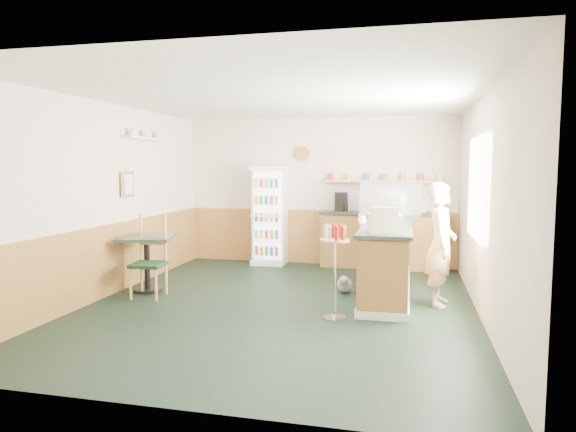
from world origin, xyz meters
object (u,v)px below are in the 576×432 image
(cash_register, at_px, (385,223))
(cafe_chair, at_px, (151,254))
(drinks_fridge, at_px, (270,215))
(condiment_stand, at_px, (335,257))
(display_case, at_px, (390,200))
(shopkeeper, at_px, (441,244))
(cafe_table, at_px, (147,253))

(cash_register, xyz_separation_m, cafe_chair, (-3.22, 0.14, -0.52))
(drinks_fridge, height_order, cash_register, drinks_fridge)
(cash_register, height_order, condiment_stand, cash_register)
(condiment_stand, height_order, cafe_chair, cafe_chair)
(drinks_fridge, relative_size, cafe_chair, 1.59)
(display_case, height_order, cafe_chair, display_case)
(shopkeeper, bearing_deg, display_case, 31.71)
(shopkeeper, xyz_separation_m, condiment_stand, (-1.26, -0.91, -0.06))
(display_case, bearing_deg, cash_register, -90.00)
(cafe_chair, bearing_deg, cash_register, -7.83)
(display_case, xyz_separation_m, cash_register, (0.00, -1.91, -0.16))
(drinks_fridge, xyz_separation_m, cafe_table, (-1.18, -2.45, -0.34))
(drinks_fridge, distance_m, display_case, 2.42)
(shopkeeper, relative_size, cafe_chair, 1.40)
(drinks_fridge, height_order, cafe_chair, drinks_fridge)
(cafe_chair, bearing_deg, shopkeeper, 0.50)
(drinks_fridge, bearing_deg, cafe_chair, -110.43)
(cafe_table, bearing_deg, condiment_stand, -14.24)
(shopkeeper, height_order, condiment_stand, shopkeeper)
(display_case, bearing_deg, drinks_fridge, 158.13)
(display_case, bearing_deg, cafe_table, -155.35)
(drinks_fridge, distance_m, cash_register, 3.58)
(cafe_table, bearing_deg, display_case, 24.65)
(drinks_fridge, distance_m, shopkeeper, 3.70)
(display_case, relative_size, cafe_table, 1.06)
(cash_register, bearing_deg, cafe_table, 165.02)
(display_case, bearing_deg, cafe_chair, -151.13)
(drinks_fridge, xyz_separation_m, shopkeeper, (2.92, -2.26, -0.11))
(cash_register, distance_m, condiment_stand, 0.77)
(condiment_stand, bearing_deg, shopkeeper, 36.05)
(condiment_stand, distance_m, cafe_chair, 2.71)
(drinks_fridge, relative_size, cafe_table, 2.03)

